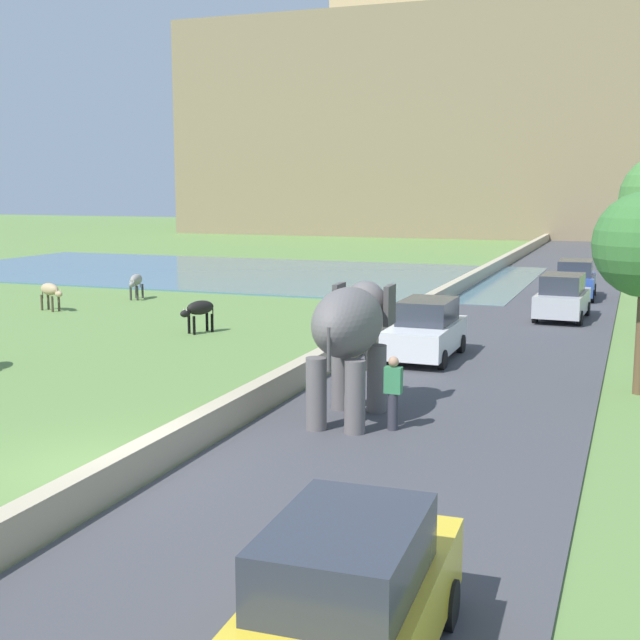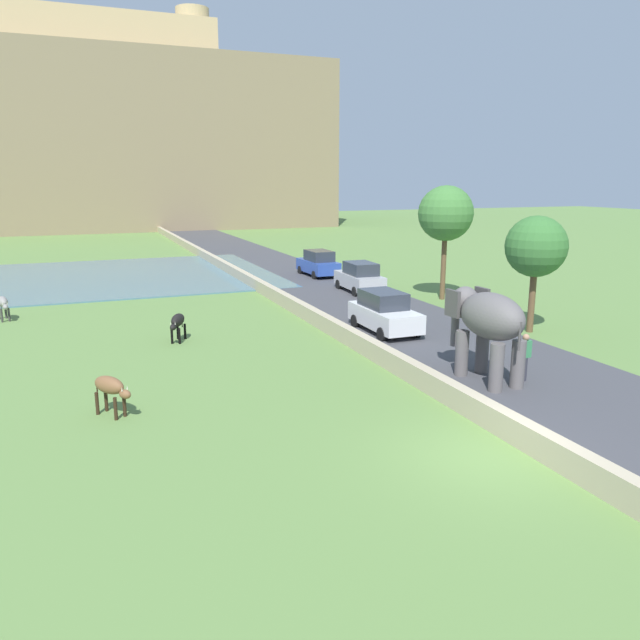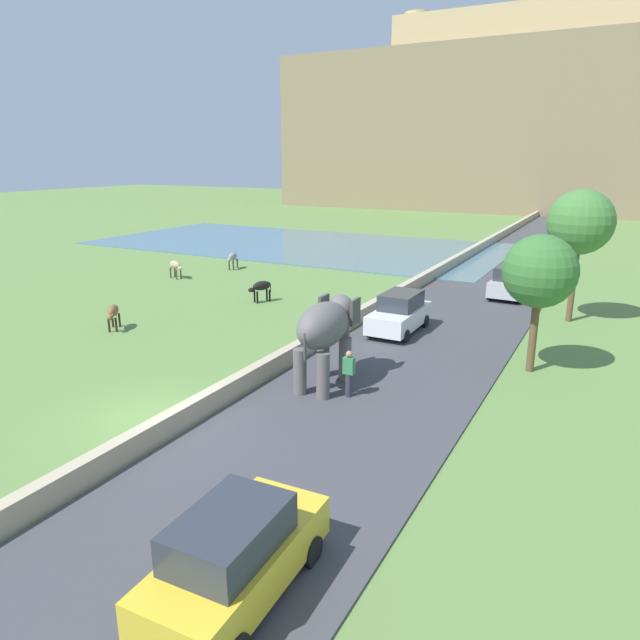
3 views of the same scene
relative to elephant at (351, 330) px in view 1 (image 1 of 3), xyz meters
name	(u,v)px [view 1 (image 1 of 3)]	position (x,y,z in m)	size (l,w,h in m)	color
ground_plane	(91,469)	(-3.42, -4.78, -2.04)	(220.00, 220.00, 0.00)	#608442
road_surface	(517,321)	(1.58, 15.22, -2.01)	(7.00, 120.00, 0.06)	#424247
barrier_wall	(406,315)	(-2.22, 13.22, -1.69)	(0.40, 110.00, 0.69)	tan
lake	(221,272)	(-17.42, 27.83, -2.00)	(36.00, 18.00, 0.08)	slate
hill_distant	(496,130)	(-9.42, 78.10, 9.09)	(64.00, 28.00, 22.26)	#897556
elephant	(351,330)	(0.00, 0.00, 0.00)	(1.49, 3.48, 2.99)	#605B5B
person_beside_elephant	(393,392)	(1.13, -0.58, -1.16)	(0.36, 0.22, 1.63)	#33333D
car_silver	(562,297)	(3.16, 16.17, -1.14)	(1.93, 4.07, 1.80)	#B7B7BC
car_white	(426,330)	(0.01, 7.07, -1.14)	(1.81, 4.01, 1.80)	white
car_yellow	(350,599)	(3.16, -9.48, -1.14)	(1.90, 4.06, 1.80)	gold
car_blue	(575,280)	(3.16, 22.78, -1.14)	(1.86, 4.03, 1.80)	#2D4CA8
cow_tan	(50,291)	(-16.89, 11.41, -1.20)	(1.42, 0.77, 1.15)	tan
cow_black	(199,310)	(-8.54, 8.80, -1.20)	(0.92, 1.39, 1.15)	black
cow_grey	(136,281)	(-15.55, 15.73, -1.20)	(0.71, 1.42, 1.15)	gray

